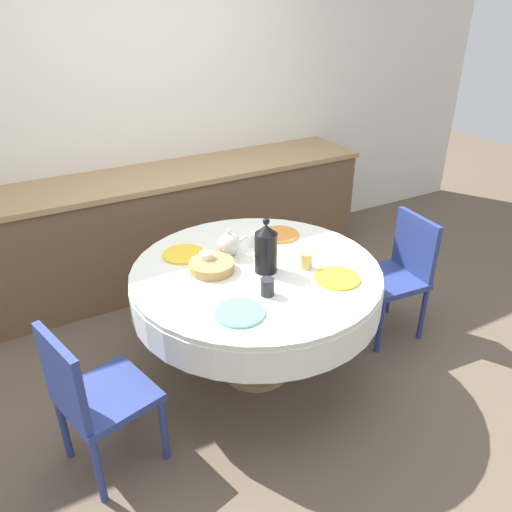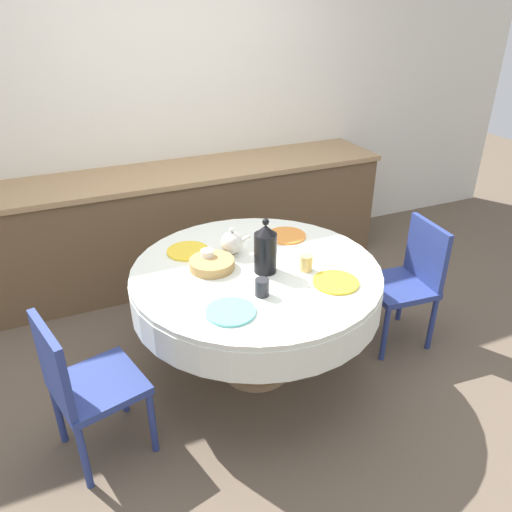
# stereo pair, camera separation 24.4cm
# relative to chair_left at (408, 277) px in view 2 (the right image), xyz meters

# --- Properties ---
(ground_plane) EXTENTS (12.00, 12.00, 0.00)m
(ground_plane) POSITION_rel_chair_left_xyz_m (-1.05, 0.09, -0.47)
(ground_plane) COLOR brown
(wall_back) EXTENTS (7.00, 0.05, 2.60)m
(wall_back) POSITION_rel_chair_left_xyz_m (-1.05, 1.81, 0.83)
(wall_back) COLOR silver
(wall_back) RESTS_ON ground_plane
(kitchen_counter) EXTENTS (3.24, 0.64, 0.90)m
(kitchen_counter) POSITION_rel_chair_left_xyz_m (-1.05, 1.47, -0.02)
(kitchen_counter) COLOR brown
(kitchen_counter) RESTS_ON ground_plane
(dining_table) EXTENTS (1.43, 1.43, 0.73)m
(dining_table) POSITION_rel_chair_left_xyz_m (-1.05, 0.09, 0.14)
(dining_table) COLOR tan
(dining_table) RESTS_ON ground_plane
(chair_left) EXTENTS (0.43, 0.43, 0.84)m
(chair_left) POSITION_rel_chair_left_xyz_m (0.00, 0.00, 0.00)
(chair_left) COLOR navy
(chair_left) RESTS_ON ground_plane
(chair_right) EXTENTS (0.49, 0.49, 0.84)m
(chair_right) POSITION_rel_chair_left_xyz_m (-2.07, -0.17, 0.00)
(chair_right) COLOR navy
(chair_right) RESTS_ON ground_plane
(plate_near_left) EXTENTS (0.25, 0.25, 0.01)m
(plate_near_left) POSITION_rel_chair_left_xyz_m (-1.34, -0.26, 0.27)
(plate_near_left) COLOR #60BCB7
(plate_near_left) RESTS_ON dining_table
(cup_near_left) EXTENTS (0.07, 0.07, 0.09)m
(cup_near_left) POSITION_rel_chair_left_xyz_m (-1.13, -0.18, 0.31)
(cup_near_left) COLOR #28282D
(cup_near_left) RESTS_ON dining_table
(plate_near_right) EXTENTS (0.25, 0.25, 0.01)m
(plate_near_right) POSITION_rel_chair_left_xyz_m (-0.72, -0.23, 0.27)
(plate_near_right) COLOR yellow
(plate_near_right) RESTS_ON dining_table
(cup_near_right) EXTENTS (0.07, 0.07, 0.09)m
(cup_near_right) POSITION_rel_chair_left_xyz_m (-0.80, -0.04, 0.31)
(cup_near_right) COLOR #DBB766
(cup_near_right) RESTS_ON dining_table
(plate_far_left) EXTENTS (0.25, 0.25, 0.01)m
(plate_far_left) POSITION_rel_chair_left_xyz_m (-1.34, 0.44, 0.27)
(plate_far_left) COLOR yellow
(plate_far_left) RESTS_ON dining_table
(cup_far_left) EXTENTS (0.07, 0.07, 0.09)m
(cup_far_left) POSITION_rel_chair_left_xyz_m (-1.28, 0.24, 0.31)
(cup_far_left) COLOR white
(cup_far_left) RESTS_ON dining_table
(plate_far_right) EXTENTS (0.25, 0.25, 0.01)m
(plate_far_right) POSITION_rel_chair_left_xyz_m (-0.70, 0.39, 0.27)
(plate_far_right) COLOR orange
(plate_far_right) RESTS_ON dining_table
(cup_far_right) EXTENTS (0.07, 0.07, 0.09)m
(cup_far_right) POSITION_rel_chair_left_xyz_m (-0.91, 0.33, 0.31)
(cup_far_right) COLOR white
(cup_far_right) RESTS_ON dining_table
(coffee_carafe) EXTENTS (0.13, 0.13, 0.32)m
(coffee_carafe) POSITION_rel_chair_left_xyz_m (-1.01, 0.04, 0.40)
(coffee_carafe) COLOR black
(coffee_carafe) RESTS_ON dining_table
(teapot) EXTENTS (0.18, 0.13, 0.17)m
(teapot) POSITION_rel_chair_left_xyz_m (-1.11, 0.30, 0.34)
(teapot) COLOR silver
(teapot) RESTS_ON dining_table
(bread_basket) EXTENTS (0.26, 0.26, 0.06)m
(bread_basket) POSITION_rel_chair_left_xyz_m (-1.27, 0.19, 0.29)
(bread_basket) COLOR #AD844C
(bread_basket) RESTS_ON dining_table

